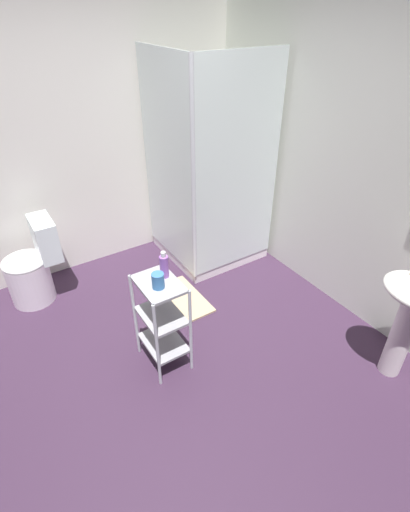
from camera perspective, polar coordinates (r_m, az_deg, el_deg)
name	(u,v)px	position (r m, az deg, el deg)	size (l,w,h in m)	color
ground_plane	(158,388)	(2.91, -7.04, -18.87)	(4.20, 4.20, 0.02)	#372339
wall_back	(369,168)	(3.18, 23.17, 11.96)	(4.20, 0.14, 2.50)	silver
wall_left	(51,144)	(3.71, -21.95, 15.15)	(0.10, 4.20, 2.50)	silver
shower_stall	(206,218)	(3.89, 0.16, 5.72)	(0.92, 0.92, 2.00)	white
toilet	(33,269)	(3.71, -24.13, -1.77)	(0.37, 0.49, 0.76)	white
storage_cart	(161,317)	(2.75, -6.48, -8.98)	(0.38, 0.28, 0.74)	silver
conditioner_bottle_purple	(164,266)	(2.56, -6.10, -1.46)	(0.06, 0.06, 0.19)	#8C54AE
rinse_cup	(158,281)	(2.49, -7.00, -3.66)	(0.08, 0.08, 0.11)	#3870B2
bath_mat	(180,300)	(3.54, -3.77, -6.54)	(0.60, 0.40, 0.02)	tan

